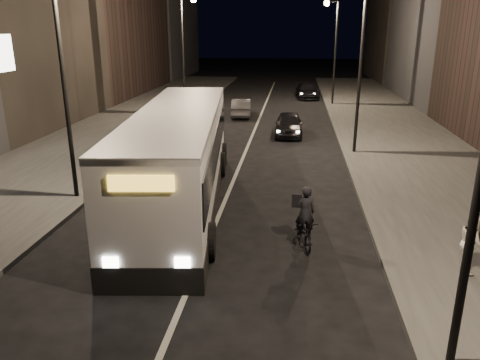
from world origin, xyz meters
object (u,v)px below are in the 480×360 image
(pedestrian_woman, at_px, (472,242))
(streetlight_right_far, at_px, (333,39))
(streetlight_right_mid, at_px, (357,46))
(cyclist_on_bicycle, at_px, (304,226))
(car_near, at_px, (289,124))
(car_mid, at_px, (241,107))
(streetlight_left_near, at_px, (68,54))
(car_far, at_px, (307,91))
(streetlight_right_near, at_px, (478,85))
(city_bus, at_px, (180,153))
(streetlight_left_far, at_px, (186,40))

(pedestrian_woman, bearing_deg, streetlight_right_far, 12.83)
(streetlight_right_far, bearing_deg, streetlight_right_mid, -90.00)
(cyclist_on_bicycle, height_order, pedestrian_woman, cyclist_on_bicycle)
(car_near, distance_m, car_mid, 6.98)
(streetlight_right_far, bearing_deg, streetlight_left_near, -113.96)
(car_far, bearing_deg, streetlight_right_near, -92.91)
(streetlight_right_near, height_order, city_bus, streetlight_right_near)
(streetlight_right_near, relative_size, streetlight_right_mid, 1.00)
(streetlight_right_near, distance_m, pedestrian_woman, 6.07)
(pedestrian_woman, distance_m, car_near, 17.10)
(pedestrian_woman, bearing_deg, streetlight_left_far, 38.43)
(streetlight_left_near, height_order, cyclist_on_bicycle, streetlight_left_near)
(city_bus, distance_m, car_near, 12.54)
(streetlight_right_mid, bearing_deg, car_mid, 123.68)
(cyclist_on_bicycle, distance_m, pedestrian_woman, 4.45)
(streetlight_left_near, bearing_deg, streetlight_right_near, -36.88)
(cyclist_on_bicycle, height_order, car_far, cyclist_on_bicycle)
(car_mid, bearing_deg, city_bus, 84.30)
(streetlight_right_mid, bearing_deg, cyclist_on_bicycle, -102.49)
(streetlight_right_far, relative_size, pedestrian_woman, 5.14)
(streetlight_left_far, distance_m, city_bus, 18.52)
(city_bus, relative_size, car_far, 2.84)
(streetlight_left_far, bearing_deg, pedestrian_woman, -60.71)
(car_near, bearing_deg, streetlight_left_far, 141.00)
(car_near, xyz_separation_m, car_far, (1.43, 16.00, -0.01))
(streetlight_right_mid, xyz_separation_m, streetlight_left_far, (-10.66, 10.00, 0.00))
(streetlight_left_far, height_order, city_bus, streetlight_left_far)
(streetlight_right_near, bearing_deg, streetlight_right_mid, 90.00)
(city_bus, relative_size, car_mid, 3.34)
(streetlight_right_near, xyz_separation_m, streetlight_right_far, (0.00, 32.00, 0.00))
(car_mid, bearing_deg, car_near, 115.67)
(streetlight_left_far, distance_m, cyclist_on_bicycle, 23.06)
(streetlight_left_far, bearing_deg, streetlight_right_far, 29.36)
(streetlight_left_far, height_order, cyclist_on_bicycle, streetlight_left_far)
(streetlight_left_far, relative_size, car_near, 2.03)
(streetlight_right_near, height_order, streetlight_right_mid, same)
(streetlight_left_near, xyz_separation_m, car_mid, (3.94, 18.10, -4.72))
(car_mid, bearing_deg, streetlight_right_mid, 118.62)
(streetlight_right_near, distance_m, car_near, 20.88)
(streetlight_right_far, height_order, streetlight_left_far, same)
(streetlight_right_far, height_order, city_bus, streetlight_right_far)
(streetlight_left_near, distance_m, cyclist_on_bicycle, 9.95)
(streetlight_right_far, height_order, car_near, streetlight_right_far)
(pedestrian_woman, bearing_deg, cyclist_on_bicycle, 83.03)
(streetlight_left_near, xyz_separation_m, streetlight_left_far, (0.00, 18.00, 0.00))
(streetlight_right_mid, bearing_deg, car_far, 94.93)
(streetlight_right_near, bearing_deg, city_bus, 130.21)
(streetlight_right_mid, distance_m, streetlight_right_far, 16.00)
(streetlight_right_far, height_order, car_far, streetlight_right_far)
(streetlight_right_near, xyz_separation_m, car_mid, (-6.73, 26.10, -4.72))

